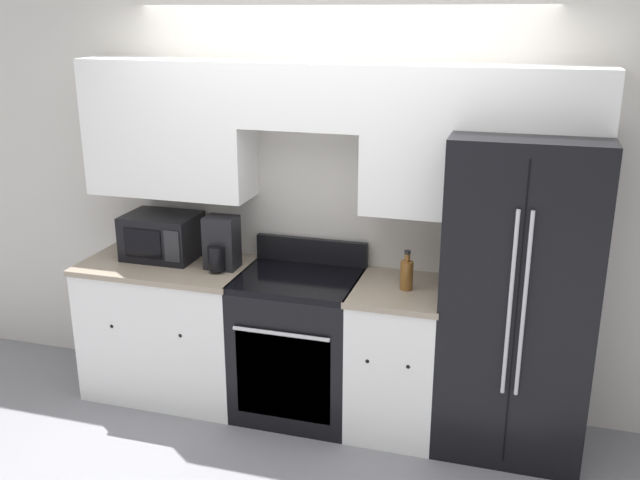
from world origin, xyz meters
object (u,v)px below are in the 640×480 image
refrigerator (518,296)px  microwave (162,236)px  bottle (407,274)px  oven_range (299,344)px

refrigerator → microwave: size_ratio=3.98×
bottle → refrigerator: bearing=4.4°
microwave → bottle: size_ratio=1.96×
bottle → microwave: bearing=176.3°
microwave → bottle: 1.64m
oven_range → bottle: 0.86m
refrigerator → bottle: (-0.63, -0.05, 0.08)m
oven_range → refrigerator: bearing=1.7°
oven_range → refrigerator: 1.38m
refrigerator → bottle: bearing=-175.6°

